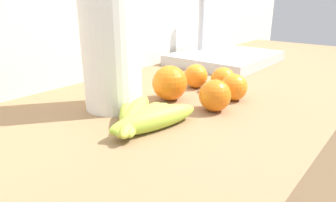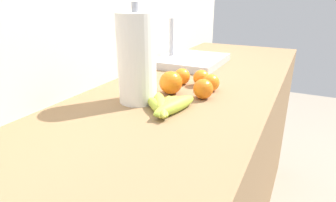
{
  "view_description": "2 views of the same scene",
  "coord_description": "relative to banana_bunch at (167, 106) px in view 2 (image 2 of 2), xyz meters",
  "views": [
    {
      "loc": [
        -0.72,
        -0.41,
        1.15
      ],
      "look_at": [
        -0.28,
        -0.05,
        0.95
      ],
      "focal_mm": 32.32,
      "sensor_mm": 36.0,
      "label": 1
    },
    {
      "loc": [
        -1.07,
        -0.4,
        1.25
      ],
      "look_at": [
        -0.35,
        -0.04,
        0.95
      ],
      "focal_mm": 30.52,
      "sensor_mm": 36.0,
      "label": 2
    }
  ],
  "objects": [
    {
      "name": "orange_center",
      "position": [
        0.25,
        -0.06,
        0.01
      ],
      "size": [
        0.06,
        0.06,
        0.06
      ],
      "primitive_type": "sphere",
      "color": "orange",
      "rests_on": "counter"
    },
    {
      "name": "orange_right",
      "position": [
        0.3,
        -0.0,
        0.01
      ],
      "size": [
        0.06,
        0.06,
        0.06
      ],
      "primitive_type": "sphere",
      "color": "orange",
      "rests_on": "counter"
    },
    {
      "name": "counter",
      "position": [
        0.34,
        0.04,
        -0.48
      ],
      "size": [
        2.0,
        0.65,
        0.91
      ],
      "primitive_type": "cube",
      "color": "olive",
      "rests_on": "ground"
    },
    {
      "name": "sink_basin",
      "position": [
        0.63,
        0.18,
        0.0
      ],
      "size": [
        0.38,
        0.32,
        0.23
      ],
      "color": "#B7BABF",
      "rests_on": "counter"
    },
    {
      "name": "orange_front",
      "position": [
        0.16,
        0.06,
        0.02
      ],
      "size": [
        0.08,
        0.08,
        0.08
      ],
      "primitive_type": "sphere",
      "color": "orange",
      "rests_on": "counter"
    },
    {
      "name": "orange_back_right",
      "position": [
        0.28,
        0.08,
        0.01
      ],
      "size": [
        0.06,
        0.06,
        0.06
      ],
      "primitive_type": "sphere",
      "color": "orange",
      "rests_on": "counter"
    },
    {
      "name": "wall_back",
      "position": [
        0.34,
        0.39,
        -0.28
      ],
      "size": [
        2.4,
        0.06,
        1.3
      ],
      "primitive_type": "cube",
      "color": "silver",
      "rests_on": "ground"
    },
    {
      "name": "banana_bunch",
      "position": [
        0.0,
        0.0,
        0.0
      ],
      "size": [
        0.2,
        0.16,
        0.04
      ],
      "color": "#ABCC3F",
      "rests_on": "counter"
    },
    {
      "name": "orange_back_left",
      "position": [
        0.16,
        -0.06,
        0.02
      ],
      "size": [
        0.07,
        0.07,
        0.07
      ],
      "primitive_type": "sphere",
      "color": "orange",
      "rests_on": "counter"
    },
    {
      "name": "paper_towel_roll",
      "position": [
        0.04,
        0.13,
        0.13
      ],
      "size": [
        0.13,
        0.13,
        0.32
      ],
      "color": "white",
      "rests_on": "counter"
    }
  ]
}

